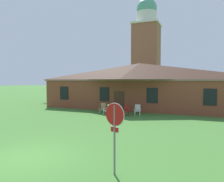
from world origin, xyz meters
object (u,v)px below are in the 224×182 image
at_px(lawn_chair_near_door, 108,109).
at_px(lawn_chair_left_end, 114,110).
at_px(lawn_chair_middle, 126,110).
at_px(lawn_chair_right_end, 138,109).
at_px(lawn_chair_by_porch, 103,108).
at_px(stop_sign, 115,124).

distance_m(lawn_chair_near_door, lawn_chair_left_end, 0.62).
bearing_deg(lawn_chair_near_door, lawn_chair_middle, 1.78).
height_order(lawn_chair_left_end, lawn_chair_right_end, same).
relative_size(lawn_chair_by_porch, lawn_chair_middle, 1.00).
distance_m(lawn_chair_near_door, lawn_chair_right_end, 2.81).
bearing_deg(lawn_chair_near_door, lawn_chair_left_end, 1.44).
bearing_deg(lawn_chair_left_end, lawn_chair_near_door, -178.56).
bearing_deg(lawn_chair_middle, stop_sign, -73.65).
bearing_deg(lawn_chair_by_porch, lawn_chair_left_end, -30.17).
bearing_deg(lawn_chair_middle, lawn_chair_by_porch, 162.15).
height_order(stop_sign, lawn_chair_near_door, stop_sign).
height_order(lawn_chair_near_door, lawn_chair_left_end, same).
xyz_separation_m(lawn_chair_by_porch, lawn_chair_middle, (2.75, -0.88, 0.00)).
xyz_separation_m(lawn_chair_middle, lawn_chair_right_end, (0.83, 0.98, 0.00)).
height_order(lawn_chair_by_porch, lawn_chair_middle, same).
xyz_separation_m(lawn_chair_near_door, lawn_chair_left_end, (0.62, 0.02, 0.00)).
height_order(lawn_chair_near_door, lawn_chair_right_end, same).
distance_m(lawn_chair_left_end, lawn_chair_middle, 1.16).
bearing_deg(lawn_chair_near_door, stop_sign, -65.76).
bearing_deg(lawn_chair_left_end, lawn_chair_middle, 1.97).
height_order(stop_sign, lawn_chair_left_end, stop_sign).
bearing_deg(lawn_chair_near_door, lawn_chair_right_end, 21.65).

